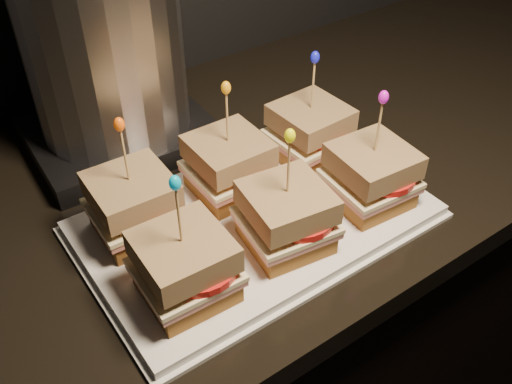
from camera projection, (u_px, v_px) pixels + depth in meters
cabinet at (321, 307)px, 1.24m from camera, size 2.54×0.59×0.88m
granite_slab at (341, 130)px, 0.94m from camera, size 2.58×0.63×0.04m
platter at (256, 219)px, 0.73m from camera, size 0.43×0.26×0.02m
platter_rim at (256, 223)px, 0.74m from camera, size 0.44×0.28×0.01m
sandwich_0_bread_bot at (137, 222)px, 0.70m from camera, size 0.09×0.09×0.03m
sandwich_0_ham at (135, 212)px, 0.69m from camera, size 0.10×0.10×0.01m
sandwich_0_cheese at (134, 208)px, 0.68m from camera, size 0.10×0.10×0.01m
sandwich_0_tomato at (145, 202)px, 0.68m from camera, size 0.09×0.09×0.01m
sandwich_0_bread_top at (131, 190)px, 0.66m from camera, size 0.09×0.09×0.03m
sandwich_0_pick at (125, 158)px, 0.64m from camera, size 0.00×0.00×0.09m
sandwich_0_frill at (119, 124)px, 0.61m from camera, size 0.01×0.01×0.02m
sandwich_1_bread_bot at (230, 182)px, 0.76m from camera, size 0.09×0.09×0.03m
sandwich_1_ham at (229, 172)px, 0.75m from camera, size 0.10×0.10×0.01m
sandwich_1_cheese at (229, 168)px, 0.74m from camera, size 0.10×0.10×0.01m
sandwich_1_tomato at (239, 163)px, 0.74m from camera, size 0.09×0.09×0.01m
sandwich_1_bread_top at (228, 151)px, 0.72m from camera, size 0.09×0.09×0.03m
sandwich_1_pick at (227, 120)px, 0.70m from camera, size 0.00×0.00×0.09m
sandwich_1_frill at (226, 88)px, 0.67m from camera, size 0.01×0.01×0.02m
sandwich_2_bread_bot at (309, 148)px, 0.82m from camera, size 0.09×0.09×0.03m
sandwich_2_ham at (309, 139)px, 0.81m from camera, size 0.10×0.10×0.01m
sandwich_2_cheese at (310, 134)px, 0.80m from camera, size 0.11×0.10×0.01m
sandwich_2_tomato at (319, 129)px, 0.80m from camera, size 0.09×0.09×0.01m
sandwich_2_bread_top at (311, 118)px, 0.78m from camera, size 0.10×0.10×0.03m
sandwich_2_pick at (313, 88)px, 0.76m from camera, size 0.00×0.00×0.09m
sandwich_2_frill at (315, 57)px, 0.73m from camera, size 0.01×0.01×0.02m
sandwich_3_bread_bot at (187, 284)px, 0.62m from camera, size 0.09×0.09×0.03m
sandwich_3_ham at (186, 274)px, 0.61m from camera, size 0.10×0.10×0.01m
sandwich_3_cheese at (185, 270)px, 0.61m from camera, size 0.10×0.10×0.01m
sandwich_3_tomato at (197, 263)px, 0.60m from camera, size 0.09×0.09×0.01m
sandwich_3_bread_top at (183, 251)px, 0.59m from camera, size 0.10×0.10×0.03m
sandwich_3_pick at (179, 219)px, 0.56m from camera, size 0.00×0.00×0.09m
sandwich_3_frill at (175, 183)px, 0.53m from camera, size 0.01×0.01×0.02m
sandwich_4_bread_bot at (285, 234)px, 0.68m from camera, size 0.10×0.10×0.03m
sandwich_4_ham at (286, 224)px, 0.67m from camera, size 0.11×0.11×0.01m
sandwich_4_cheese at (286, 220)px, 0.67m from camera, size 0.11×0.11×0.01m
sandwich_4_tomato at (298, 214)px, 0.66m from camera, size 0.09×0.09×0.01m
sandwich_4_bread_top at (287, 202)px, 0.65m from camera, size 0.10×0.10×0.03m
sandwich_4_pick at (288, 170)px, 0.62m from camera, size 0.00×0.00×0.09m
sandwich_4_frill at (290, 136)px, 0.59m from camera, size 0.01×0.01×0.02m
sandwich_5_bread_bot at (368, 193)px, 0.74m from camera, size 0.10×0.10×0.03m
sandwich_5_ham at (370, 183)px, 0.73m from camera, size 0.11×0.10×0.01m
sandwich_5_cheese at (370, 178)px, 0.73m from camera, size 0.11×0.10×0.01m
sandwich_5_tomato at (381, 173)px, 0.72m from camera, size 0.09×0.09×0.01m
sandwich_5_bread_top at (373, 161)px, 0.71m from camera, size 0.10×0.10×0.03m
sandwich_5_pick at (378, 130)px, 0.68m from camera, size 0.00×0.00×0.09m
sandwich_5_frill at (384, 97)px, 0.65m from camera, size 0.01×0.01×0.02m
appliance_base at (120, 133)px, 0.87m from camera, size 0.27×0.23×0.03m
appliance_body at (102, 37)px, 0.77m from camera, size 0.22×0.22×0.28m
appliance at (103, 40)px, 0.77m from camera, size 0.26×0.22×0.34m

